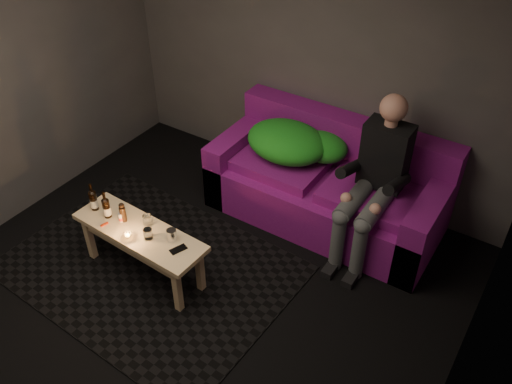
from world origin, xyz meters
TOP-DOWN VIEW (x-y plane):
  - floor at (0.00, 0.00)m, footprint 4.50×4.50m
  - room at (0.00, 0.47)m, footprint 4.50×4.50m
  - rug at (-0.45, 0.36)m, footprint 2.41×1.80m
  - sofa at (0.47, 1.82)m, footprint 2.10×0.95m
  - green_blanket at (0.09, 1.81)m, footprint 0.92×0.63m
  - person at (0.94, 1.65)m, footprint 0.38×0.87m
  - coffee_table at (-0.45, 0.31)m, footprint 1.18×0.42m
  - beer_bottle_a at (-0.94, 0.31)m, footprint 0.06×0.06m
  - beer_bottle_b at (-0.78, 0.30)m, footprint 0.06×0.06m
  - salt_shaker at (-0.64, 0.31)m, footprint 0.04×0.04m
  - pepper_mill at (-0.63, 0.33)m, footprint 0.05×0.05m
  - tumbler_back at (-0.44, 0.40)m, footprint 0.08×0.08m
  - tealight at (-0.46, 0.19)m, footprint 0.06×0.06m
  - tumbler_front at (-0.33, 0.28)m, footprint 0.08×0.08m
  - steel_cup at (-0.16, 0.37)m, footprint 0.08×0.08m
  - smartphone at (-0.05, 0.31)m, footprint 0.11×0.15m
  - red_lighter at (-0.73, 0.21)m, footprint 0.03×0.07m

SIDE VIEW (x-z plane):
  - floor at x=0.00m, z-range 0.00..0.00m
  - rug at x=-0.45m, z-range 0.00..0.01m
  - sofa at x=0.47m, z-range -0.12..0.78m
  - coffee_table at x=-0.45m, z-range 0.15..0.63m
  - smartphone at x=-0.05m, z-range 0.48..0.49m
  - red_lighter at x=-0.73m, z-range 0.48..0.49m
  - tealight at x=-0.46m, z-range 0.48..0.53m
  - salt_shaker at x=-0.64m, z-range 0.48..0.56m
  - tumbler_back at x=-0.44m, z-range 0.48..0.56m
  - tumbler_front at x=-0.33m, z-range 0.48..0.56m
  - steel_cup at x=-0.16m, z-range 0.48..0.58m
  - pepper_mill at x=-0.63m, z-range 0.48..0.61m
  - beer_bottle_b at x=-0.78m, z-range 0.45..0.69m
  - beer_bottle_a at x=-0.94m, z-range 0.44..0.70m
  - green_blanket at x=0.09m, z-range 0.52..0.84m
  - person at x=0.94m, z-range 0.03..1.43m
  - room at x=0.00m, z-range -0.61..3.89m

